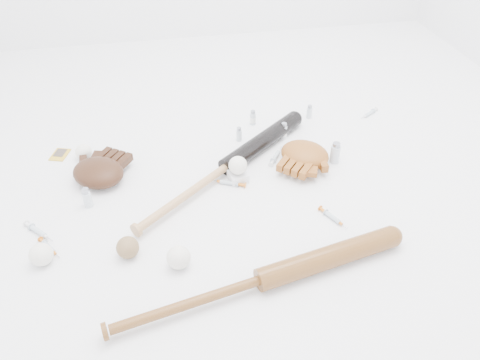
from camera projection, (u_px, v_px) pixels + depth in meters
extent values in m
plane|color=white|center=(238.00, 191.00, 1.74)|extent=(3.00, 3.00, 0.00)
cube|color=gold|center=(60.00, 155.00, 1.92)|extent=(0.08, 0.10, 0.00)
cube|color=white|center=(238.00, 177.00, 1.78)|extent=(0.08, 0.08, 0.04)
sphere|color=white|center=(238.00, 165.00, 1.75)|extent=(0.07, 0.07, 0.07)
sphere|color=white|center=(41.00, 255.00, 1.45)|extent=(0.07, 0.07, 0.07)
sphere|color=white|center=(84.00, 152.00, 1.88)|extent=(0.07, 0.07, 0.07)
sphere|color=white|center=(179.00, 257.00, 1.44)|extent=(0.08, 0.08, 0.08)
sphere|color=brown|center=(128.00, 248.00, 1.47)|extent=(0.07, 0.07, 0.07)
cylinder|color=silver|center=(239.00, 134.00, 1.98)|extent=(0.02, 0.02, 0.06)
cylinder|color=silver|center=(309.00, 112.00, 2.13)|extent=(0.03, 0.03, 0.06)
cylinder|color=silver|center=(284.00, 130.00, 2.00)|extent=(0.03, 0.03, 0.07)
cylinder|color=silver|center=(335.00, 153.00, 1.86)|extent=(0.04, 0.04, 0.09)
cylinder|color=silver|center=(87.00, 197.00, 1.66)|extent=(0.03, 0.03, 0.08)
cylinder|color=silver|center=(253.00, 117.00, 2.08)|extent=(0.03, 0.03, 0.07)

